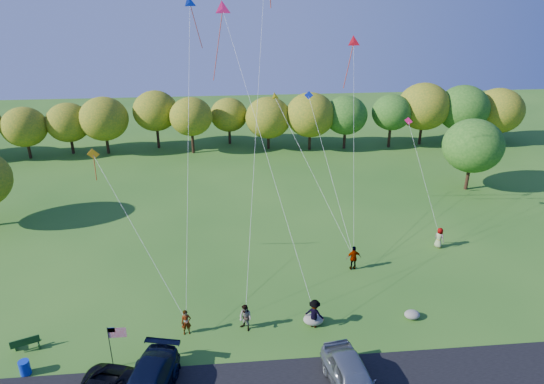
{
  "coord_description": "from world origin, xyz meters",
  "views": [
    {
      "loc": [
        -0.57,
        -22.43,
        19.89
      ],
      "look_at": [
        2.13,
        6.0,
        7.48
      ],
      "focal_mm": 32.0,
      "sensor_mm": 36.0,
      "label": 1
    }
  ],
  "objects": [
    {
      "name": "flyer_d",
      "position": [
        8.47,
        8.04,
        0.97
      ],
      "size": [
        1.16,
        0.55,
        1.93
      ],
      "primitive_type": "imported",
      "rotation": [
        0.0,
        0.0,
        3.21
      ],
      "color": "#4C4C59",
      "rests_on": "ground"
    },
    {
      "name": "kites_aloft",
      "position": [
        2.03,
        14.09,
        17.33
      ],
      "size": [
        24.37,
        9.0,
        14.28
      ],
      "color": "#ED1A56",
      "rests_on": "ground"
    },
    {
      "name": "park_bench",
      "position": [
        -12.8,
        1.28,
        0.47
      ],
      "size": [
        1.54,
        0.82,
        0.88
      ],
      "rotation": [
        0.0,
        0.0,
        0.38
      ],
      "color": "#133615",
      "rests_on": "ground"
    },
    {
      "name": "boulder_far",
      "position": [
        10.81,
        1.99,
        0.26
      ],
      "size": [
        1.0,
        0.84,
        0.52
      ],
      "primitive_type": "ellipsoid",
      "color": "gray",
      "rests_on": "ground"
    },
    {
      "name": "flyer_e",
      "position": [
        16.2,
        10.62,
        0.86
      ],
      "size": [
        0.89,
        1.0,
        1.73
      ],
      "primitive_type": "imported",
      "rotation": [
        0.0,
        0.0,
        2.08
      ],
      "color": "#4C4C59",
      "rests_on": "ground"
    },
    {
      "name": "trash_barrel",
      "position": [
        -12.16,
        -0.7,
        0.44
      ],
      "size": [
        0.58,
        0.58,
        0.87
      ],
      "primitive_type": "cylinder",
      "color": "#0B2BAD",
      "rests_on": "ground"
    },
    {
      "name": "flyer_c",
      "position": [
        4.38,
        1.79,
        0.96
      ],
      "size": [
        1.44,
        1.24,
        1.93
      ],
      "primitive_type": "imported",
      "rotation": [
        0.0,
        0.0,
        2.62
      ],
      "color": "#4C4C59",
      "rests_on": "ground"
    },
    {
      "name": "flyer_a",
      "position": [
        -3.52,
        1.84,
        0.84
      ],
      "size": [
        0.67,
        0.5,
        1.68
      ],
      "primitive_type": "imported",
      "rotation": [
        0.0,
        0.0,
        0.16
      ],
      "color": "#4C4C59",
      "rests_on": "ground"
    },
    {
      "name": "flyer_b",
      "position": [
        0.09,
        1.88,
        0.89
      ],
      "size": [
        1.1,
        1.09,
        1.79
      ],
      "primitive_type": "imported",
      "rotation": [
        0.0,
        0.0,
        -0.76
      ],
      "color": "#4C4C59",
      "rests_on": "ground"
    },
    {
      "name": "boulder_near",
      "position": [
        4.39,
        2.04,
        0.32
      ],
      "size": [
        1.3,
        1.02,
        0.65
      ],
      "primitive_type": "ellipsoid",
      "color": "gray",
      "rests_on": "ground"
    },
    {
      "name": "flag_assembly",
      "position": [
        -7.15,
        -0.62,
        2.08
      ],
      "size": [
        1.01,
        0.66,
        2.74
      ],
      "color": "black",
      "rests_on": "ground"
    },
    {
      "name": "treeline",
      "position": [
        2.62,
        35.89,
        4.58
      ],
      "size": [
        76.74,
        27.51,
        7.9
      ],
      "color": "#321C12",
      "rests_on": "ground"
    },
    {
      "name": "ground",
      "position": [
        0.0,
        0.0,
        0.0
      ],
      "size": [
        140.0,
        140.0,
        0.0
      ],
      "primitive_type": "plane",
      "color": "#265919",
      "rests_on": "ground"
    },
    {
      "name": "minivan_silver",
      "position": [
        5.4,
        -3.71,
        0.95
      ],
      "size": [
        2.82,
        5.48,
        1.78
      ],
      "primitive_type": "imported",
      "rotation": [
        0.0,
        0.0,
        0.14
      ],
      "color": "gray",
      "rests_on": "asphalt_lane"
    }
  ]
}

